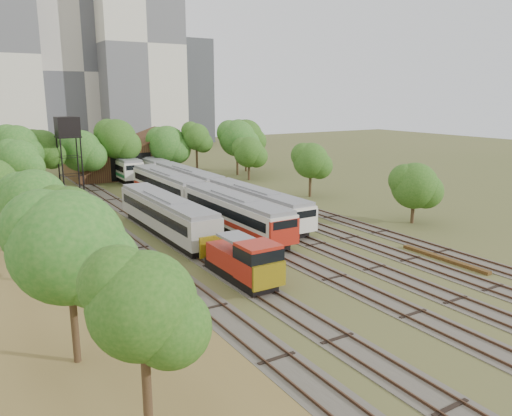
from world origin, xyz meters
TOP-DOWN VIEW (x-y plane):
  - ground at (0.00, 0.00)m, footprint 240.00×240.00m
  - dry_grass_patch at (-18.00, 8.00)m, footprint 14.00×60.00m
  - tracks at (-0.67, 25.00)m, footprint 24.60×80.00m
  - railcar_red_set at (-2.00, 26.72)m, footprint 2.93×34.57m
  - railcar_green_set at (2.00, 37.94)m, footprint 2.79×52.08m
  - railcar_rear at (-2.00, 55.94)m, footprint 3.00×16.08m
  - shunter_locomotive at (-8.00, 5.84)m, footprint 2.57×8.10m
  - old_grey_coach at (-8.00, 20.68)m, footprint 2.97×18.00m
  - water_tower at (-11.11, 46.99)m, footprint 2.96×2.96m
  - rail_pile_far at (8.20, 1.64)m, footprint 0.51×8.09m
  - maintenance_shed at (-1.00, 57.98)m, footprint 16.45×11.55m
  - tree_band_left at (-19.71, 26.24)m, footprint 8.47×73.01m
  - tree_band_far at (1.13, 51.18)m, footprint 41.93×9.99m
  - tree_band_right at (15.11, 27.70)m, footprint 5.27×37.07m
  - tower_centre at (2.00, 100.00)m, footprint 20.00×18.00m
  - tower_right at (14.00, 92.00)m, footprint 18.00×16.00m
  - tower_far_right at (34.00, 110.00)m, footprint 12.00×12.00m

SIDE VIEW (x-z plane):
  - ground at x=0.00m, z-range 0.00..0.00m
  - dry_grass_patch at x=-18.00m, z-range 0.00..0.04m
  - tracks at x=-0.67m, z-range -0.05..0.14m
  - rail_pile_far at x=8.20m, z-range 0.00..0.26m
  - shunter_locomotive at x=-8.00m, z-range -0.08..3.28m
  - railcar_green_set at x=2.00m, z-range 0.10..3.55m
  - railcar_red_set at x=-2.00m, z-range 0.10..3.72m
  - railcar_rear at x=-2.00m, z-range 0.11..3.81m
  - old_grey_coach at x=-8.00m, z-range 0.17..3.84m
  - maintenance_shed at x=-1.00m, z-range -0.87..6.70m
  - tree_band_right at x=15.11m, z-range 0.81..7.88m
  - tree_band_left at x=-19.71m, z-range 0.68..9.42m
  - tree_band_far at x=1.13m, z-range 1.16..10.69m
  - water_tower at x=-11.11m, z-range 3.51..13.77m
  - tower_far_right at x=34.00m, z-range 0.00..28.00m
  - tower_centre at x=2.00m, z-range 0.00..36.00m
  - tower_right at x=14.00m, z-range 0.00..48.00m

